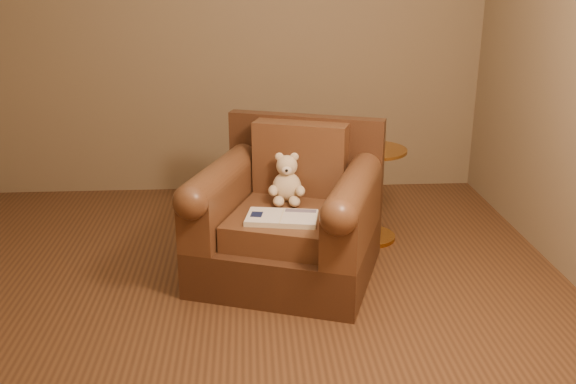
{
  "coord_description": "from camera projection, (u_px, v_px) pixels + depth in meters",
  "views": [
    {
      "loc": [
        0.1,
        -3.18,
        1.77
      ],
      "look_at": [
        0.32,
        0.3,
        0.55
      ],
      "focal_mm": 40.0,
      "sensor_mm": 36.0,
      "label": 1
    }
  ],
  "objects": [
    {
      "name": "armchair",
      "position": [
        289.0,
        219.0,
        3.84
      ],
      "size": [
        1.25,
        1.22,
        0.9
      ],
      "rotation": [
        0.0,
        0.0,
        -0.34
      ],
      "color": "#422616",
      "rests_on": "floor"
    },
    {
      "name": "side_table",
      "position": [
        370.0,
        191.0,
        4.32
      ],
      "size": [
        0.46,
        0.46,
        0.64
      ],
      "color": "#C18335",
      "rests_on": "floor"
    },
    {
      "name": "floor",
      "position": [
        234.0,
        303.0,
        3.57
      ],
      "size": [
        4.0,
        4.0,
        0.0
      ],
      "primitive_type": "plane",
      "color": "#56351D",
      "rests_on": "ground"
    },
    {
      "name": "guidebook",
      "position": [
        282.0,
        218.0,
        3.59
      ],
      "size": [
        0.43,
        0.3,
        0.03
      ],
      "rotation": [
        0.0,
        0.0,
        -0.17
      ],
      "color": "beige",
      "rests_on": "armchair"
    },
    {
      "name": "teddy_bear",
      "position": [
        287.0,
        183.0,
        3.86
      ],
      "size": [
        0.22,
        0.25,
        0.3
      ],
      "rotation": [
        0.0,
        0.0,
        -0.08
      ],
      "color": "beige",
      "rests_on": "armchair"
    }
  ]
}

